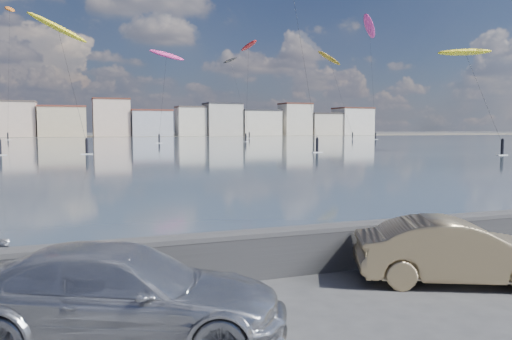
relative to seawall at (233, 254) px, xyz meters
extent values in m
plane|color=#333335|center=(0.00, -2.70, -0.58)|extent=(700.00, 700.00, 0.00)
cube|color=#334652|center=(0.00, 88.80, -0.58)|extent=(500.00, 177.00, 0.00)
cube|color=#4C473D|center=(0.00, 197.30, -0.57)|extent=(500.00, 60.00, 0.00)
cube|color=#28282B|center=(0.00, 0.00, -0.13)|extent=(400.00, 0.35, 0.90)
cylinder|color=#28282B|center=(0.00, 0.00, 0.32)|extent=(400.00, 0.36, 0.36)
cube|color=beige|center=(-21.50, 183.30, 5.42)|extent=(14.00, 11.00, 12.00)
cube|color=#4C423D|center=(-21.50, 183.30, 11.72)|extent=(14.28, 11.22, 0.60)
cube|color=beige|center=(-6.00, 183.30, 4.67)|extent=(16.00, 13.00, 10.50)
cube|color=brown|center=(-6.00, 183.30, 10.22)|extent=(16.32, 13.26, 0.60)
cube|color=beige|center=(11.00, 183.30, 6.17)|extent=(13.00, 10.00, 13.50)
cube|color=#562D23|center=(11.00, 183.30, 13.22)|extent=(13.26, 10.20, 0.60)
cube|color=#B2B7C6|center=(25.50, 183.30, 4.17)|extent=(15.00, 12.00, 9.50)
cube|color=brown|center=(25.50, 183.30, 9.22)|extent=(15.30, 12.24, 0.60)
cube|color=silver|center=(41.00, 183.30, 4.92)|extent=(11.00, 9.00, 11.00)
cube|color=#4C423D|center=(41.00, 183.30, 10.72)|extent=(11.22, 9.18, 0.60)
cube|color=beige|center=(54.00, 183.30, 5.67)|extent=(14.00, 11.00, 12.50)
cube|color=#2D2D33|center=(54.00, 183.30, 12.22)|extent=(14.28, 11.22, 0.60)
cube|color=silver|center=(69.50, 183.30, 4.42)|extent=(16.00, 12.00, 10.00)
cube|color=#2D2D33|center=(69.50, 183.30, 9.72)|extent=(16.32, 12.24, 0.60)
cube|color=beige|center=(86.00, 183.30, 5.92)|extent=(12.00, 10.00, 13.00)
cube|color=#562D23|center=(86.00, 183.30, 12.72)|extent=(12.24, 10.20, 0.60)
cube|color=beige|center=(99.50, 183.30, 3.92)|extent=(14.00, 11.00, 9.00)
cube|color=#383330|center=(99.50, 183.30, 8.72)|extent=(14.28, 11.22, 0.60)
cube|color=white|center=(114.00, 183.30, 5.17)|extent=(15.00, 12.00, 11.50)
cube|color=#562D23|center=(114.00, 183.30, 11.22)|extent=(15.30, 12.24, 0.60)
imported|color=silver|center=(-2.43, -2.22, 0.13)|extent=(5.32, 3.69, 1.43)
imported|color=tan|center=(4.28, -1.70, 0.08)|extent=(4.24, 2.97, 1.33)
ellipsoid|color=#E5338C|center=(77.85, 115.52, 31.60)|extent=(8.81, 8.92, 6.94)
cube|color=white|center=(75.87, 108.30, -0.53)|extent=(1.40, 0.42, 0.08)
cylinder|color=black|center=(75.87, 108.30, 0.37)|extent=(0.36, 0.36, 1.70)
sphere|color=black|center=(75.87, 108.30, 1.27)|extent=(0.28, 0.28, 0.28)
cylinder|color=black|center=(76.86, 111.91, 16.16)|extent=(2.02, 7.26, 30.88)
ellipsoid|color=red|center=(37.35, 104.55, 22.22)|extent=(2.75, 9.02, 2.73)
cube|color=white|center=(34.34, 98.17, -0.53)|extent=(1.40, 0.42, 0.08)
cylinder|color=black|center=(34.34, 98.17, 0.37)|extent=(0.36, 0.36, 1.70)
sphere|color=black|center=(34.34, 98.17, 1.27)|extent=(0.28, 0.28, 0.28)
cylinder|color=black|center=(35.84, 101.36, 11.47)|extent=(3.04, 6.42, 21.51)
ellipsoid|color=yellow|center=(45.62, 42.99, 12.51)|extent=(8.36, 3.11, 1.33)
cube|color=white|center=(43.85, 34.62, -0.53)|extent=(1.40, 0.42, 0.08)
cylinder|color=black|center=(43.85, 34.62, 0.37)|extent=(0.36, 0.36, 1.70)
sphere|color=black|center=(43.85, 34.62, 1.27)|extent=(0.28, 0.28, 0.28)
cylinder|color=black|center=(44.74, 38.80, 6.62)|extent=(1.81, 8.40, 11.81)
ellipsoid|color=#E5338C|center=(17.31, 102.78, 18.78)|extent=(8.29, 5.90, 3.94)
cube|color=white|center=(14.12, 95.19, -0.53)|extent=(1.40, 0.42, 0.08)
cylinder|color=black|center=(14.12, 95.19, 0.37)|extent=(0.36, 0.36, 1.70)
sphere|color=black|center=(14.12, 95.19, 1.27)|extent=(0.28, 0.28, 0.28)
cylinder|color=black|center=(15.71, 98.99, 9.75)|extent=(3.23, 7.63, 18.07)
ellipsoid|color=yellow|center=(-4.39, 62.52, 15.84)|extent=(7.94, 3.59, 4.26)
cube|color=white|center=(-1.38, 53.87, -0.53)|extent=(1.40, 0.42, 0.08)
cylinder|color=black|center=(-1.38, 53.87, 0.37)|extent=(0.36, 0.36, 1.70)
sphere|color=black|center=(-1.38, 53.87, 1.27)|extent=(0.28, 0.28, 0.28)
cylinder|color=black|center=(-2.88, 58.20, 8.28)|extent=(3.04, 8.69, 15.14)
ellipsoid|color=black|center=(45.69, 146.19, 24.36)|extent=(7.20, 6.45, 3.49)
cube|color=white|center=(47.61, 133.19, -0.53)|extent=(1.40, 0.42, 0.08)
cylinder|color=black|center=(47.61, 133.19, 0.37)|extent=(0.36, 0.36, 1.70)
sphere|color=black|center=(47.61, 133.19, 1.27)|extent=(0.28, 0.28, 0.28)
cylinder|color=black|center=(46.65, 139.69, 12.54)|extent=(1.96, 13.03, 23.65)
cube|color=white|center=(26.72, 48.01, -0.53)|extent=(1.40, 0.42, 0.08)
cylinder|color=black|center=(26.72, 48.01, 0.37)|extent=(0.36, 0.36, 1.70)
sphere|color=black|center=(26.72, 48.01, 1.27)|extent=(0.28, 0.28, 0.28)
cylinder|color=black|center=(26.13, 51.70, 13.43)|extent=(1.21, 7.40, 25.42)
ellipsoid|color=#BF8C19|center=(69.20, 123.20, 23.21)|extent=(7.67, 2.69, 4.79)
cube|color=white|center=(71.99, 114.01, -0.53)|extent=(1.40, 0.42, 0.08)
cylinder|color=black|center=(71.99, 114.01, 0.37)|extent=(0.36, 0.36, 1.70)
sphere|color=black|center=(71.99, 114.01, 1.27)|extent=(0.28, 0.28, 0.28)
cylinder|color=black|center=(70.60, 118.61, 11.96)|extent=(2.83, 9.23, 22.50)
cube|color=white|center=(-10.94, 54.96, -0.53)|extent=(1.40, 0.42, 0.08)
cylinder|color=black|center=(-10.94, 54.96, 0.37)|extent=(0.36, 0.36, 1.70)
ellipsoid|color=orange|center=(-18.25, 147.67, 35.67)|extent=(4.36, 9.14, 3.82)
cube|color=white|center=(-18.93, 137.41, -0.53)|extent=(1.40, 0.42, 0.08)
cylinder|color=black|center=(-18.93, 137.41, 0.37)|extent=(0.36, 0.36, 1.70)
sphere|color=black|center=(-18.93, 137.41, 1.27)|extent=(0.28, 0.28, 0.28)
cylinder|color=black|center=(-18.59, 142.54, 18.19)|extent=(0.71, 10.29, 34.96)
camera|label=1|loc=(-3.08, -9.73, 2.61)|focal=35.00mm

